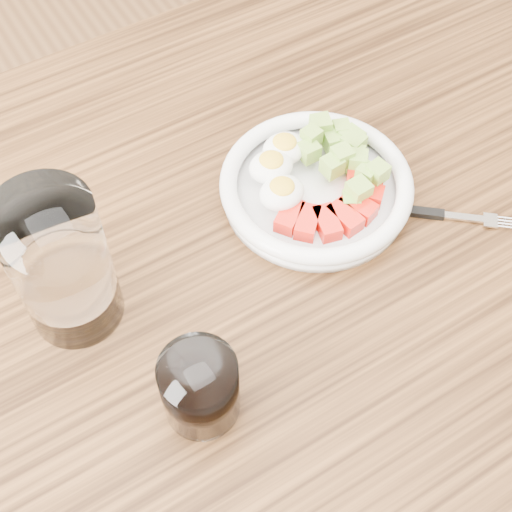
# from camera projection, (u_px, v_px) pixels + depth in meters

# --- Properties ---
(ground) EXTENTS (4.00, 4.00, 0.00)m
(ground) POSITION_uv_depth(u_px,v_px,m) (263.00, 483.00, 1.40)
(ground) COLOR brown
(ground) RESTS_ON ground
(dining_table) EXTENTS (1.50, 0.90, 0.77)m
(dining_table) POSITION_uv_depth(u_px,v_px,m) (268.00, 319.00, 0.85)
(dining_table) COLOR brown
(dining_table) RESTS_ON ground
(bowl) EXTENTS (0.22, 0.22, 0.05)m
(bowl) POSITION_uv_depth(u_px,v_px,m) (316.00, 183.00, 0.81)
(bowl) COLOR white
(bowl) RESTS_ON dining_table
(fork) EXTENTS (0.14, 0.12, 0.01)m
(fork) POSITION_uv_depth(u_px,v_px,m) (428.00, 213.00, 0.80)
(fork) COLOR black
(fork) RESTS_ON dining_table
(water_glass) EXTENTS (0.09, 0.09, 0.17)m
(water_glass) POSITION_uv_depth(u_px,v_px,m) (61.00, 265.00, 0.67)
(water_glass) COLOR white
(water_glass) RESTS_ON dining_table
(coffee_glass) EXTENTS (0.07, 0.07, 0.08)m
(coffee_glass) POSITION_uv_depth(u_px,v_px,m) (200.00, 388.00, 0.65)
(coffee_glass) COLOR white
(coffee_glass) RESTS_ON dining_table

